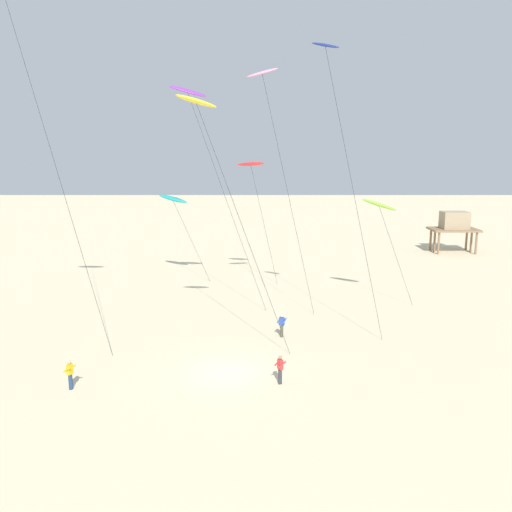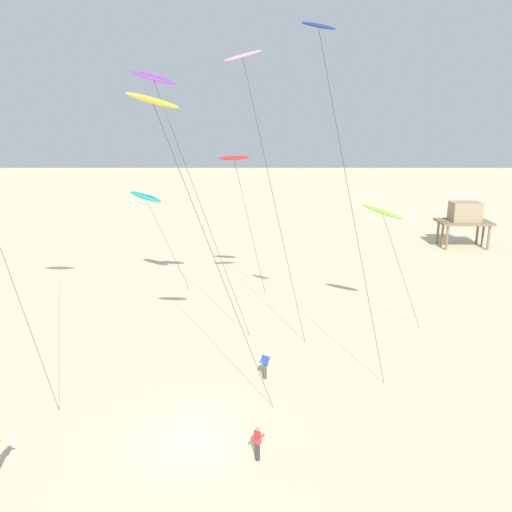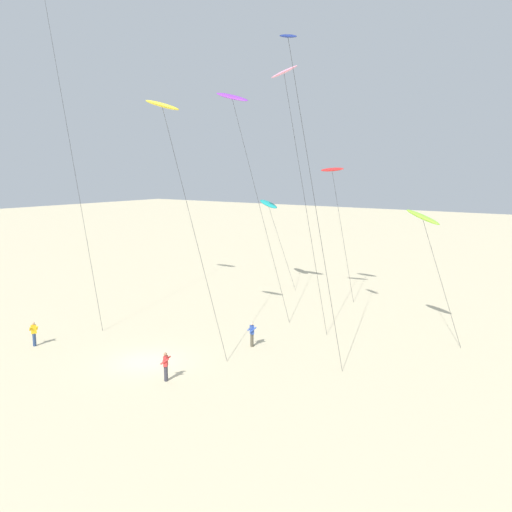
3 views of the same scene
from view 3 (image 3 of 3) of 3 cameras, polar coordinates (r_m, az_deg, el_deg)
name	(u,v)px [view 3 (image 3 of 3)]	position (r m, az deg, el deg)	size (l,w,h in m)	color
ground_plane	(146,362)	(34.94, -11.40, -10.79)	(260.00, 260.00, 0.00)	beige
kite_teal	(268,204)	(54.78, 1.31, 5.44)	(5.31, 2.46, 8.77)	teal
kite_pink	(285,77)	(41.16, 3.03, 18.19)	(5.43, 1.05, 19.10)	pink
kite_navy	(290,49)	(34.28, 3.59, 20.80)	(5.31, 1.25, 19.84)	navy
kite_red	(332,170)	(49.56, 7.97, 8.85)	(3.99, 1.30, 11.99)	red
kite_purple	(233,99)	(45.45, -2.47, 16.09)	(7.65, 1.44, 18.08)	purple
kite_yellow	(163,107)	(36.95, -9.72, 15.07)	(7.16, 1.47, 16.34)	yellow
kite_lime	(423,217)	(38.84, 17.05, 3.87)	(4.63, 1.86, 9.14)	#8CD833
kite_flyer_nearest	(252,334)	(36.74, -0.43, -8.12)	(0.72, 0.71, 1.67)	#4C4738
kite_flyer_middle	(166,366)	(31.49, -9.42, -11.26)	(0.70, 0.71, 1.67)	#33333D
kite_flyer_furthest	(34,333)	(39.74, -22.21, -7.48)	(0.68, 0.70, 1.67)	navy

